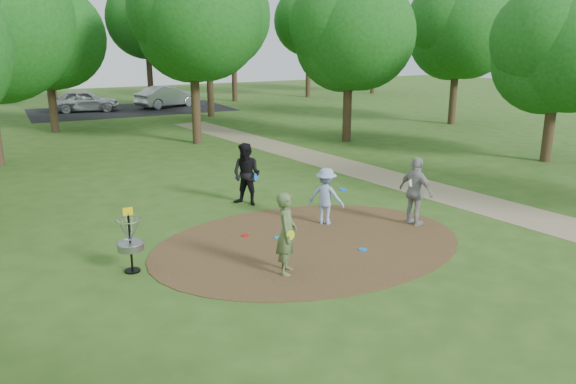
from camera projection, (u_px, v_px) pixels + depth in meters
name	position (u px, v px, depth m)	size (l,w,h in m)	color
ground	(309.00, 243.00, 14.64)	(100.00, 100.00, 0.00)	#2D5119
dirt_clearing	(309.00, 243.00, 14.64)	(8.40, 8.40, 0.02)	#47301C
footpath	(445.00, 194.00, 19.24)	(2.00, 40.00, 0.01)	#8C7A5B
parking_lot	(132.00, 110.00, 41.18)	(14.00, 8.00, 0.01)	black
player_observer_with_disc	(287.00, 234.00, 12.57)	(0.76, 0.83, 1.91)	#54693D
player_throwing_with_disc	(326.00, 196.00, 15.96)	(1.27, 1.21, 1.65)	#8AA3CE
player_walking_with_disc	(247.00, 174.00, 17.75)	(1.19, 1.23, 2.00)	black
player_waiting_with_disc	(416.00, 191.00, 15.84)	(0.66, 1.22, 1.98)	#98989A
disc_ground_cyan	(278.00, 238.00, 14.98)	(0.22, 0.22, 0.02)	#168CB7
disc_ground_blue	(363.00, 249.00, 14.15)	(0.22, 0.22, 0.02)	blue
disc_ground_red	(245.00, 235.00, 15.16)	(0.22, 0.22, 0.02)	red
car_left	(85.00, 101.00, 39.92)	(1.85, 4.61, 1.57)	#B2B6BB
car_right	(167.00, 97.00, 42.52)	(1.70, 4.87, 1.60)	#B3B6BC
disc_golf_basket	(130.00, 236.00, 12.67)	(0.63, 0.63, 1.54)	black
tree_ring	(225.00, 34.00, 23.32)	(36.92, 46.09, 9.89)	#332316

